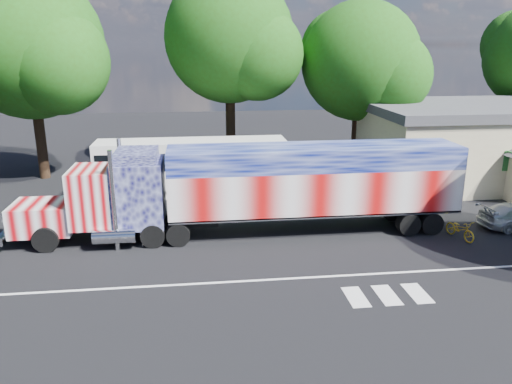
{
  "coord_description": "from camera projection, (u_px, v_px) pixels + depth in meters",
  "views": [
    {
      "loc": [
        -2.94,
        -20.93,
        9.04
      ],
      "look_at": [
        0.0,
        3.0,
        1.9
      ],
      "focal_mm": 35.0,
      "sensor_mm": 36.0,
      "label": 1
    }
  ],
  "objects": [
    {
      "name": "woman",
      "position": [
        145.0,
        231.0,
        23.13
      ],
      "size": [
        0.56,
        0.4,
        1.45
      ],
      "primitive_type": "imported",
      "rotation": [
        0.0,
        0.0,
        0.1
      ],
      "color": "slate",
      "rests_on": "ground"
    },
    {
      "name": "semi_truck",
      "position": [
        260.0,
        187.0,
        24.27
      ],
      "size": [
        21.87,
        3.45,
        4.66
      ],
      "color": "black",
      "rests_on": "ground"
    },
    {
      "name": "tree_n_mid",
      "position": [
        232.0,
        39.0,
        35.12
      ],
      "size": [
        9.57,
        9.12,
        14.05
      ],
      "color": "black",
      "rests_on": "ground"
    },
    {
      "name": "bicycle",
      "position": [
        460.0,
        229.0,
        24.08
      ],
      "size": [
        1.09,
        1.93,
        0.96
      ],
      "primitive_type": "imported",
      "rotation": [
        0.0,
        0.0,
        0.26
      ],
      "color": "gold",
      "rests_on": "ground"
    },
    {
      "name": "ground",
      "position": [
        264.0,
        250.0,
        22.83
      ],
      "size": [
        100.0,
        100.0,
        0.0
      ],
      "primitive_type": "plane",
      "color": "black"
    },
    {
      "name": "tree_ne_a",
      "position": [
        363.0,
        62.0,
        36.07
      ],
      "size": [
        9.02,
        8.59,
        12.19
      ],
      "color": "black",
      "rests_on": "ground"
    },
    {
      "name": "tree_nw_a",
      "position": [
        31.0,
        45.0,
        32.7
      ],
      "size": [
        10.24,
        9.76,
        13.92
      ],
      "color": "black",
      "rests_on": "ground"
    },
    {
      "name": "lane_markings",
      "position": [
        321.0,
        286.0,
        19.44
      ],
      "size": [
        30.0,
        2.67,
        0.01
      ],
      "color": "silver",
      "rests_on": "ground"
    },
    {
      "name": "coach_bus",
      "position": [
        192.0,
        166.0,
        31.09
      ],
      "size": [
        11.68,
        2.72,
        3.4
      ],
      "color": "white",
      "rests_on": "ground"
    }
  ]
}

